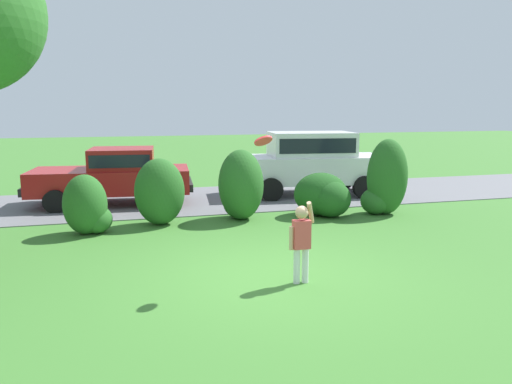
{
  "coord_description": "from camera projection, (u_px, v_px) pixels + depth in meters",
  "views": [
    {
      "loc": [
        -2.32,
        -7.34,
        2.68
      ],
      "look_at": [
        0.16,
        1.58,
        1.1
      ],
      "focal_mm": 35.15,
      "sensor_mm": 36.0,
      "label": 1
    }
  ],
  "objects": [
    {
      "name": "frisbee",
      "position": [
        263.0,
        141.0,
        7.45
      ],
      "size": [
        0.31,
        0.25,
        0.21
      ],
      "color": "red"
    },
    {
      "name": "shrub_far_end",
      "position": [
        385.0,
        181.0,
        12.54
      ],
      "size": [
        1.16,
        0.9,
        1.9
      ],
      "color": "#286023",
      "rests_on": "ground"
    },
    {
      "name": "shrub_near_tree",
      "position": [
        87.0,
        208.0,
        10.61
      ],
      "size": [
        1.0,
        0.92,
        1.28
      ],
      "color": "#286023",
      "rests_on": "ground"
    },
    {
      "name": "child_thrower",
      "position": [
        301.0,
        238.0,
        7.61
      ],
      "size": [
        0.46,
        0.27,
        1.29
      ],
      "color": "white",
      "rests_on": "ground"
    },
    {
      "name": "shrub_centre_left",
      "position": [
        160.0,
        192.0,
        11.41
      ],
      "size": [
        1.14,
        0.95,
        1.53
      ],
      "color": "#286023",
      "rests_on": "ground"
    },
    {
      "name": "driveway_strip",
      "position": [
        202.0,
        199.0,
        14.6
      ],
      "size": [
        28.0,
        4.4,
        0.02
      ],
      "primitive_type": "cube",
      "color": "slate",
      "rests_on": "ground"
    },
    {
      "name": "shrub_centre_right",
      "position": [
        324.0,
        196.0,
        12.4
      ],
      "size": [
        1.36,
        1.35,
        1.07
      ],
      "color": "#1E511C",
      "rests_on": "ground"
    },
    {
      "name": "ground_plane",
      "position": [
        273.0,
        276.0,
        8.04
      ],
      "size": [
        80.0,
        80.0,
        0.0
      ],
      "primitive_type": "plane",
      "color": "#3D752D"
    },
    {
      "name": "parked_sedan",
      "position": [
        115.0,
        174.0,
        13.78
      ],
      "size": [
        4.55,
        2.39,
        1.56
      ],
      "color": "maroon",
      "rests_on": "ground"
    },
    {
      "name": "shrub_centre",
      "position": [
        241.0,
        188.0,
        11.99
      ],
      "size": [
        1.07,
        1.25,
        1.68
      ],
      "color": "#286023",
      "rests_on": "ground"
    },
    {
      "name": "parked_suv",
      "position": [
        311.0,
        160.0,
        15.3
      ],
      "size": [
        4.87,
        2.5,
        1.92
      ],
      "color": "white",
      "rests_on": "ground"
    }
  ]
}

